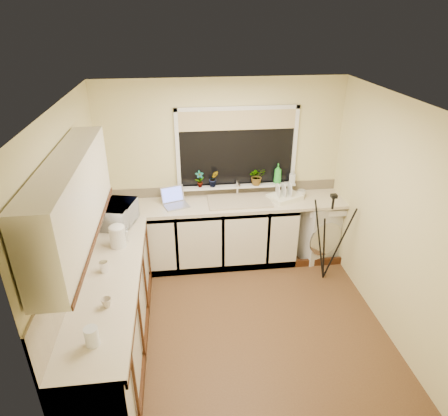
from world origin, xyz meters
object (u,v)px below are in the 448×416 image
(laptop, at_px, (175,200))
(microwave, at_px, (119,214))
(steel_jar, at_px, (104,267))
(dish_rack, at_px, (285,197))
(plant_a, at_px, (200,179))
(plant_d, at_px, (257,176))
(kettle, at_px, (118,237))
(soap_bottle_clear, at_px, (292,176))
(tripod, at_px, (328,238))
(plant_b, at_px, (214,179))
(cup_left, at_px, (107,303))
(soap_bottle_green, at_px, (278,174))
(washing_machine, at_px, (318,227))
(glass_jug, at_px, (92,336))
(cup_back, at_px, (301,194))

(laptop, height_order, microwave, microwave)
(steel_jar, bearing_deg, microwave, 87.32)
(dish_rack, xyz_separation_m, steel_jar, (-2.16, -1.40, 0.02))
(plant_a, bearing_deg, plant_d, -0.44)
(dish_rack, bearing_deg, kettle, 180.00)
(kettle, xyz_separation_m, soap_bottle_clear, (2.22, 1.14, 0.13))
(tripod, relative_size, plant_b, 5.30)
(soap_bottle_clear, xyz_separation_m, cup_left, (-2.21, -2.12, -0.20))
(tripod, height_order, microwave, tripod)
(microwave, distance_m, soap_bottle_green, 2.16)
(washing_machine, height_order, tripod, tripod)
(steel_jar, bearing_deg, tripod, 17.58)
(glass_jug, bearing_deg, washing_machine, 42.12)
(soap_bottle_clear, height_order, cup_left, soap_bottle_clear)
(washing_machine, xyz_separation_m, dish_rack, (-0.53, -0.03, 0.51))
(plant_b, xyz_separation_m, cup_left, (-1.12, -2.11, -0.22))
(plant_d, height_order, soap_bottle_green, soap_bottle_green)
(plant_b, bearing_deg, plant_d, 0.01)
(washing_machine, height_order, cup_back, cup_back)
(kettle, height_order, plant_d, plant_d)
(washing_machine, bearing_deg, soap_bottle_clear, 138.48)
(kettle, xyz_separation_m, plant_b, (1.14, 1.13, 0.15))
(kettle, distance_m, plant_b, 1.61)
(plant_d, distance_m, soap_bottle_clear, 0.50)
(soap_bottle_clear, distance_m, cup_back, 0.27)
(plant_b, relative_size, cup_left, 2.57)
(steel_jar, bearing_deg, cup_left, -79.47)
(dish_rack, height_order, cup_back, cup_back)
(soap_bottle_green, bearing_deg, tripod, -58.20)
(microwave, height_order, plant_a, plant_a)
(plant_d, distance_m, cup_back, 0.65)
(washing_machine, xyz_separation_m, soap_bottle_clear, (-0.38, 0.17, 0.71))
(dish_rack, relative_size, soap_bottle_clear, 2.30)
(tripod, relative_size, steel_jar, 11.01)
(laptop, height_order, kettle, kettle)
(plant_a, relative_size, soap_bottle_green, 0.83)
(laptop, bearing_deg, soap_bottle_green, -9.73)
(soap_bottle_green, bearing_deg, cup_back, -29.37)
(steel_jar, distance_m, cup_back, 2.80)
(washing_machine, bearing_deg, soap_bottle_green, 145.33)
(steel_jar, height_order, plant_b, plant_b)
(washing_machine, relative_size, soap_bottle_clear, 4.77)
(laptop, xyz_separation_m, soap_bottle_green, (1.41, 0.20, 0.23))
(plant_a, bearing_deg, glass_jug, -111.10)
(dish_rack, bearing_deg, soap_bottle_green, 81.30)
(tripod, relative_size, cup_back, 9.85)
(laptop, xyz_separation_m, soap_bottle_clear, (1.61, 0.19, 0.18))
(plant_b, distance_m, cup_back, 1.21)
(glass_jug, relative_size, cup_left, 1.77)
(laptop, distance_m, microwave, 0.79)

